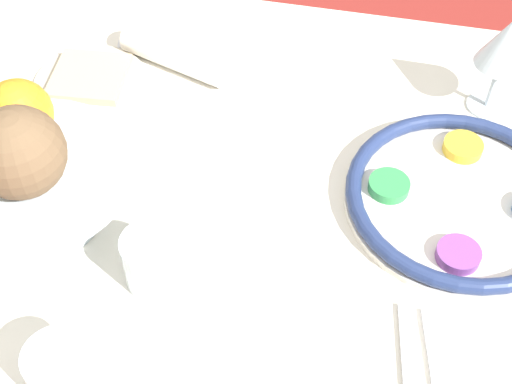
% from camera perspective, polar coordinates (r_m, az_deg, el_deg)
% --- Properties ---
extents(dining_table, '(1.35, 0.83, 0.71)m').
position_cam_1_polar(dining_table, '(1.22, -2.20, -10.41)').
color(dining_table, silver).
rests_on(dining_table, ground_plane).
extents(seder_plate, '(0.29, 0.29, 0.03)m').
position_cam_1_polar(seder_plate, '(0.93, 16.04, -0.48)').
color(seder_plate, silver).
rests_on(seder_plate, dining_table).
extents(wine_glass, '(0.07, 0.07, 0.15)m').
position_cam_1_polar(wine_glass, '(1.02, 19.42, 11.06)').
color(wine_glass, silver).
rests_on(wine_glass, dining_table).
extents(fruit_stand, '(0.22, 0.22, 0.10)m').
position_cam_1_polar(fruit_stand, '(0.87, -17.18, 1.12)').
color(fruit_stand, silver).
rests_on(fruit_stand, dining_table).
extents(orange_fruit, '(0.08, 0.08, 0.08)m').
position_cam_1_polar(orange_fruit, '(0.86, -18.47, 6.01)').
color(orange_fruit, orange).
rests_on(orange_fruit, fruit_stand).
extents(coconut, '(0.10, 0.10, 0.10)m').
position_cam_1_polar(coconut, '(0.80, -18.48, 3.01)').
color(coconut, brown).
rests_on(coconut, fruit_stand).
extents(bread_plate, '(0.17, 0.17, 0.02)m').
position_cam_1_polar(bread_plate, '(1.09, -13.14, 8.72)').
color(bread_plate, beige).
rests_on(bread_plate, dining_table).
extents(napkin_roll, '(0.18, 0.10, 0.05)m').
position_cam_1_polar(napkin_roll, '(1.09, -6.45, 10.91)').
color(napkin_roll, white).
rests_on(napkin_roll, dining_table).
extents(cup_near, '(0.07, 0.07, 0.07)m').
position_cam_1_polar(cup_near, '(0.82, -8.22, -5.47)').
color(cup_near, silver).
rests_on(cup_near, dining_table).
extents(cup_mid, '(0.07, 0.07, 0.07)m').
position_cam_1_polar(cup_mid, '(0.77, -15.23, -13.78)').
color(cup_mid, silver).
rests_on(cup_mid, dining_table).
extents(fork_left, '(0.05, 0.17, 0.01)m').
position_cam_1_polar(fork_left, '(0.80, 14.52, -14.33)').
color(fork_left, silver).
rests_on(fork_left, dining_table).
extents(fork_right, '(0.04, 0.17, 0.01)m').
position_cam_1_polar(fork_right, '(0.79, 12.34, -14.04)').
color(fork_right, silver).
rests_on(fork_right, dining_table).
extents(spoon, '(0.15, 0.05, 0.01)m').
position_cam_1_polar(spoon, '(1.15, -7.16, 11.61)').
color(spoon, silver).
rests_on(spoon, dining_table).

